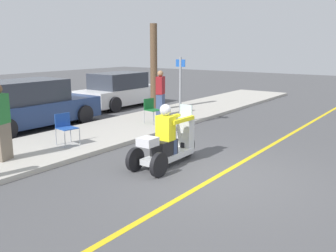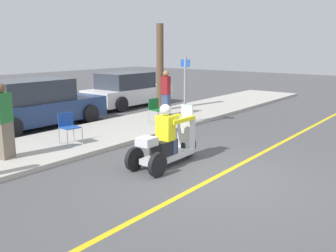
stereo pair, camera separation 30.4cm
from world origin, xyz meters
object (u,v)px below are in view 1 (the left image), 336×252
Objects in this scene: tree_trunk at (154,68)px; spectator_with_child at (0,124)px; parked_car_lot_far at (121,91)px; parked_car_lot_left at (29,106)px; street_sign at (180,87)px; folding_chair_curbside at (151,108)px; motorcycle_trike at (168,143)px; spectator_far_back at (160,94)px; folding_chair_set_back at (65,126)px.

spectator_with_child is at bearing -169.65° from tree_trunk.
parked_car_lot_left is at bearing -173.08° from parked_car_lot_far.
street_sign is at bearing -51.32° from parked_car_lot_left.
folding_chair_curbside is at bearing -51.13° from parked_car_lot_left.
motorcycle_trike is at bearing -149.58° from street_sign.
spectator_with_child is at bearing 178.45° from folding_chair_curbside.
spectator_far_back is at bearing -34.59° from parked_car_lot_left.
folding_chair_curbside is 2.80m from tree_trunk.
tree_trunk is 2.72m from street_sign.
street_sign is (0.60, -0.77, 0.69)m from folding_chair_curbside.
parked_car_lot_left is (2.75, 3.00, -0.21)m from spectator_with_child.
tree_trunk reaches higher than street_sign.
parked_car_lot_far reaches higher than motorcycle_trike.
parked_car_lot_far is at bearing 67.82° from spectator_far_back.
motorcycle_trike reaches higher than folding_chair_set_back.
street_sign reaches higher than spectator_far_back.
folding_chair_set_back is 7.11m from parked_car_lot_far.
tree_trunk is (4.58, -1.66, 1.08)m from parked_car_lot_left.
motorcycle_trike is 0.46× the size of parked_car_lot_left.
spectator_far_back reaches higher than parked_car_lot_left.
spectator_with_child is 4.08m from parked_car_lot_left.
spectator_far_back is at bearing 5.48° from folding_chair_set_back.
spectator_far_back is at bearing 38.87° from motorcycle_trike.
motorcycle_trike is 3.81m from spectator_with_child.
folding_chair_set_back is at bearing -108.11° from parked_car_lot_left.
spectator_far_back is 0.96× the size of spectator_with_child.
parked_car_lot_far is at bearing 24.81° from spectator_with_child.
street_sign is (-1.45, -2.25, -0.50)m from tree_trunk.
parked_car_lot_left is at bearing 128.87° from folding_chair_curbside.
folding_chair_set_back is (-0.48, 3.00, 0.12)m from motorcycle_trike.
spectator_far_back is at bearing 3.53° from spectator_with_child.
parked_car_lot_far is (2.55, 3.77, 0.09)m from folding_chair_curbside.
folding_chair_set_back is 0.19× the size of parked_car_lot_far.
motorcycle_trike is 8.72m from parked_car_lot_far.
parked_car_lot_left is at bearing 85.10° from motorcycle_trike.
parked_car_lot_left reaches higher than folding_chair_set_back.
street_sign reaches higher than parked_car_lot_left.
parked_car_lot_left reaches higher than motorcycle_trike.
motorcycle_trike is 0.96× the size of street_sign.
motorcycle_trike is at bearing -94.90° from parked_car_lot_left.
folding_chair_curbside is 4.55m from parked_car_lot_far.
motorcycle_trike is 1.26× the size of spectator_far_back.
motorcycle_trike is at bearing -141.13° from spectator_far_back.
spectator_with_child is 0.38× the size of parked_car_lot_left.
spectator_with_child is at bearing -155.19° from parked_car_lot_far.
spectator_with_child reaches higher than motorcycle_trike.
spectator_with_child is 5.30m from folding_chair_curbside.
parked_car_lot_left is 2.08× the size of street_sign.
spectator_far_back reaches higher than folding_chair_curbside.
spectator_with_child is at bearing -176.47° from spectator_far_back.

